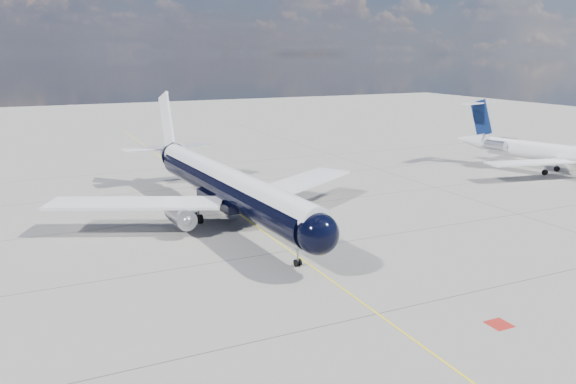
# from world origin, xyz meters

# --- Properties ---
(ground) EXTENTS (320.00, 320.00, 0.00)m
(ground) POSITION_xyz_m (0.00, 30.00, 0.00)
(ground) COLOR gray
(ground) RESTS_ON ground
(taxiway_centerline) EXTENTS (0.16, 160.00, 0.01)m
(taxiway_centerline) POSITION_xyz_m (0.00, 25.00, 0.00)
(taxiway_centerline) COLOR yellow
(taxiway_centerline) RESTS_ON ground
(red_marking) EXTENTS (1.60, 1.60, 0.01)m
(red_marking) POSITION_xyz_m (6.80, -10.00, 0.00)
(red_marking) COLOR maroon
(red_marking) RESTS_ON ground
(main_airliner) EXTENTS (38.20, 46.59, 13.45)m
(main_airliner) POSITION_xyz_m (-2.28, 22.94, 4.18)
(main_airliner) COLOR black
(main_airliner) RESTS_ON ground
(regional_jet) EXTENTS (27.20, 31.92, 11.02)m
(regional_jet) POSITION_xyz_m (52.82, 26.15, 3.48)
(regional_jet) COLOR white
(regional_jet) RESTS_ON ground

